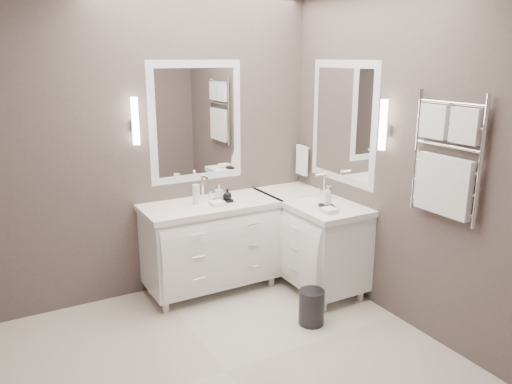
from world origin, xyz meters
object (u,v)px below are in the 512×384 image
vanity_back (211,241)px  vanity_right (309,235)px  waste_bin (311,307)px  towel_ladder (445,164)px

vanity_back → vanity_right: 0.93m
vanity_right → waste_bin: vanity_right is taller
vanity_right → waste_bin: 0.85m
vanity_back → waste_bin: (0.45, -0.98, -0.34)m
vanity_right → waste_bin: size_ratio=4.22×
vanity_right → towel_ladder: (0.23, -1.30, 0.91)m
vanity_back → vanity_right: (0.88, -0.33, 0.00)m
vanity_right → towel_ladder: bearing=-80.2°
vanity_back → waste_bin: size_ratio=4.22×
towel_ladder → vanity_back: bearing=124.1°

